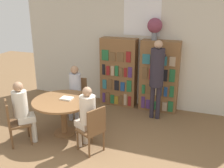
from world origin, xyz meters
name	(u,v)px	position (x,y,z in m)	size (l,w,h in m)	color
wall_back	(141,47)	(0.00, 3.59, 1.51)	(6.40, 0.07, 3.00)	beige
bookshelf_left	(119,72)	(-0.52, 3.40, 0.86)	(0.91, 0.34, 1.73)	brown
bookshelf_right	(159,77)	(0.52, 3.40, 0.86)	(0.91, 0.34, 1.73)	brown
flower_vase	(155,26)	(0.35, 3.40, 2.05)	(0.34, 0.34, 0.51)	slate
reading_table	(63,106)	(-1.06, 1.53, 0.62)	(1.21, 1.21, 0.74)	brown
chair_near_camera	(14,121)	(-1.71, 0.86, 0.49)	(0.57, 0.57, 0.88)	brown
chair_left_side	(78,95)	(-1.22, 2.46, 0.49)	(0.46, 0.46, 0.88)	brown
chair_far_side	(93,128)	(-0.21, 1.12, 0.49)	(0.54, 0.54, 0.88)	brown
seated_reader_left	(75,89)	(-1.19, 2.29, 0.70)	(0.32, 0.39, 1.24)	#B2B7C6
seated_reader_right	(86,114)	(-0.37, 1.20, 0.70)	(0.42, 0.40, 1.22)	beige
seated_reader_back	(23,108)	(-1.59, 0.98, 0.71)	(0.42, 0.42, 1.24)	beige
librarian_standing	(157,72)	(0.55, 2.90, 1.12)	(0.31, 0.58, 1.82)	#28232D
open_book_on_table	(67,98)	(-1.00, 1.61, 0.76)	(0.24, 0.18, 0.03)	silver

